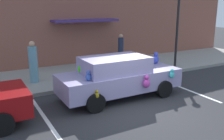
# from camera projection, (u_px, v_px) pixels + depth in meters

# --- Properties ---
(ground_plane) EXTENTS (60.00, 60.00, 0.00)m
(ground_plane) POSITION_uv_depth(u_px,v_px,m) (140.00, 112.00, 8.09)
(ground_plane) COLOR #2D2D30
(sidewalk) EXTENTS (24.00, 4.00, 0.15)m
(sidewalk) POSITION_uv_depth(u_px,v_px,m) (81.00, 74.00, 12.30)
(sidewalk) COLOR gray
(sidewalk) RESTS_ON ground
(storefront_building) EXTENTS (24.00, 1.25, 6.40)m
(storefront_building) POSITION_uv_depth(u_px,v_px,m) (64.00, 8.00, 13.34)
(storefront_building) COLOR brown
(storefront_building) RESTS_ON ground
(parking_stripe_front) EXTENTS (0.12, 3.60, 0.01)m
(parking_stripe_front) POSITION_uv_depth(u_px,v_px,m) (184.00, 89.00, 10.33)
(parking_stripe_front) COLOR silver
(parking_stripe_front) RESTS_ON ground
(parking_stripe_rear) EXTENTS (0.12, 3.60, 0.01)m
(parking_stripe_rear) POSITION_uv_depth(u_px,v_px,m) (45.00, 118.00, 7.60)
(parking_stripe_rear) COLOR silver
(parking_stripe_rear) RESTS_ON ground
(plush_covered_car) EXTENTS (4.56, 2.01, 1.54)m
(plush_covered_car) POSITION_uv_depth(u_px,v_px,m) (119.00, 76.00, 9.21)
(plush_covered_car) COLOR #988EBE
(plush_covered_car) RESTS_ON ground
(teddy_bear_on_sidewalk) EXTENTS (0.31, 0.26, 0.59)m
(teddy_bear_on_sidewalk) POSITION_uv_depth(u_px,v_px,m) (121.00, 70.00, 11.60)
(teddy_bear_on_sidewalk) COLOR beige
(teddy_bear_on_sidewalk) RESTS_ON sidewalk
(street_lamp_post) EXTENTS (0.28, 0.28, 3.75)m
(street_lamp_post) POSITION_uv_depth(u_px,v_px,m) (178.00, 23.00, 12.67)
(street_lamp_post) COLOR black
(street_lamp_post) RESTS_ON sidewalk
(pedestrian_near_shopfront) EXTENTS (0.36, 0.36, 1.76)m
(pedestrian_near_shopfront) POSITION_uv_depth(u_px,v_px,m) (33.00, 63.00, 10.50)
(pedestrian_near_shopfront) COLOR #659AAF
(pedestrian_near_shopfront) RESTS_ON sidewalk
(pedestrian_walking_past) EXTENTS (0.31, 0.31, 1.63)m
(pedestrian_walking_past) POSITION_uv_depth(u_px,v_px,m) (121.00, 49.00, 14.23)
(pedestrian_walking_past) COLOR #222A41
(pedestrian_walking_past) RESTS_ON sidewalk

